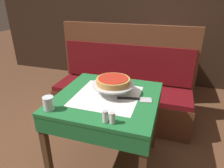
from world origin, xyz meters
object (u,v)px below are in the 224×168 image
at_px(pizza_server, 135,99).
at_px(salt_shaker, 105,116).
at_px(deep_dish_pizza, 113,81).
at_px(condiment_caddy, 162,45).
at_px(dining_table_rear, 161,55).
at_px(dining_table_front, 107,106).
at_px(water_glass_near, 49,103).
at_px(pepper_shaker, 112,118).
at_px(pizza_pan_stand, 113,85).
at_px(booth_bench, 122,95).

xyz_separation_m(pizza_server, salt_shaker, (-0.13, -0.36, 0.04)).
bearing_deg(deep_dish_pizza, condiment_caddy, 81.25).
bearing_deg(condiment_caddy, dining_table_rear, 100.41).
relative_size(dining_table_front, water_glass_near, 8.25).
distance_m(dining_table_rear, salt_shaker, 2.13).
bearing_deg(water_glass_near, pizza_server, 30.63).
bearing_deg(pizza_server, dining_table_front, -178.40).
bearing_deg(water_glass_near, condiment_caddy, 73.22).
bearing_deg(pepper_shaker, pizza_pan_stand, 106.87).
distance_m(deep_dish_pizza, condiment_caddy, 1.70).
bearing_deg(pepper_shaker, dining_table_front, 114.22).
bearing_deg(pizza_pan_stand, deep_dish_pizza, -90.00).
relative_size(booth_bench, salt_shaker, 20.69).
bearing_deg(condiment_caddy, pepper_shaker, -93.68).
relative_size(pizza_pan_stand, pizza_server, 1.26).
distance_m(pizza_pan_stand, deep_dish_pizza, 0.04).
relative_size(pizza_pan_stand, deep_dish_pizza, 1.25).
relative_size(dining_table_front, pizza_server, 2.98).
bearing_deg(dining_table_front, water_glass_near, -135.11).
xyz_separation_m(deep_dish_pizza, pepper_shaker, (0.12, -0.41, -0.08)).
height_order(deep_dish_pizza, condiment_caddy, condiment_caddy).
bearing_deg(water_glass_near, booth_bench, 78.07).
distance_m(dining_table_front, pizza_server, 0.26).
bearing_deg(salt_shaker, pizza_pan_stand, 100.55).
relative_size(dining_table_front, condiment_caddy, 4.79).
distance_m(pizza_server, condiment_caddy, 1.73).
bearing_deg(condiment_caddy, dining_table_front, -99.54).
relative_size(deep_dish_pizza, water_glass_near, 2.77).
height_order(booth_bench, deep_dish_pizza, booth_bench).
xyz_separation_m(pizza_server, condiment_caddy, (0.05, 1.73, 0.05)).
xyz_separation_m(water_glass_near, condiment_caddy, (0.62, 2.07, 0.00)).
bearing_deg(deep_dish_pizza, pizza_server, -14.35).
bearing_deg(booth_bench, deep_dish_pizza, -81.19).
distance_m(dining_table_rear, water_glass_near, 2.19).
xyz_separation_m(dining_table_front, dining_table_rear, (0.29, 1.76, -0.02)).
relative_size(booth_bench, pizza_pan_stand, 4.87).
height_order(deep_dish_pizza, pizza_server, deep_dish_pizza).
xyz_separation_m(booth_bench, pizza_server, (0.32, -0.82, 0.42)).
relative_size(dining_table_rear, booth_bench, 0.44).
distance_m(pizza_pan_stand, salt_shaker, 0.42).
relative_size(booth_bench, pizza_server, 6.13).
height_order(booth_bench, pizza_pan_stand, booth_bench).
distance_m(pizza_server, salt_shaker, 0.38).
bearing_deg(booth_bench, condiment_caddy, 67.38).
height_order(dining_table_rear, water_glass_near, water_glass_near).
height_order(booth_bench, condiment_caddy, booth_bench).
bearing_deg(dining_table_rear, salt_shaker, -94.81).
xyz_separation_m(dining_table_front, water_glass_near, (-0.33, -0.33, 0.15)).
distance_m(dining_table_front, water_glass_near, 0.49).
bearing_deg(pizza_pan_stand, dining_table_front, -119.80).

